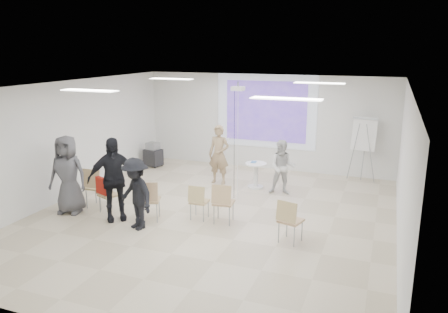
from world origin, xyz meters
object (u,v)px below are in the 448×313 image
(pedestal_table, at_px, (256,174))
(audience_left, at_px, (113,173))
(chair_far_left, at_px, (95,185))
(laptop, at_px, (150,198))
(chair_right_far, at_px, (289,218))
(flipchart_easel, at_px, (364,135))
(chair_center, at_px, (198,199))
(player_right, at_px, (283,164))
(chair_left_mid, at_px, (106,193))
(audience_mid, at_px, (136,189))
(chair_left_inner, at_px, (149,198))
(av_cart, at_px, (153,155))
(chair_right_inner, at_px, (223,200))
(audience_outer, at_px, (68,170))
(player_left, at_px, (219,151))

(pedestal_table, height_order, audience_left, audience_left)
(chair_far_left, distance_m, laptop, 1.63)
(chair_right_far, height_order, flipchart_easel, flipchart_easel)
(chair_center, bearing_deg, chair_far_left, -177.95)
(player_right, relative_size, chair_left_mid, 1.90)
(chair_center, xyz_separation_m, audience_left, (-1.78, -0.64, 0.60))
(chair_right_far, xyz_separation_m, audience_mid, (-3.22, -0.44, 0.35))
(chair_far_left, height_order, chair_left_inner, chair_far_left)
(chair_center, bearing_deg, av_cart, 129.45)
(chair_right_inner, bearing_deg, chair_right_far, -22.67)
(chair_left_inner, relative_size, av_cart, 1.19)
(chair_right_far, bearing_deg, laptop, -167.17)
(chair_left_mid, bearing_deg, pedestal_table, 69.23)
(player_right, distance_m, chair_center, 2.82)
(chair_center, relative_size, laptop, 2.39)
(audience_outer, bearing_deg, chair_center, 0.82)
(player_left, bearing_deg, pedestal_table, -0.26)
(pedestal_table, relative_size, chair_left_mid, 0.86)
(audience_mid, bearing_deg, chair_left_mid, -178.96)
(audience_left, bearing_deg, player_left, 29.09)
(player_right, height_order, audience_outer, audience_outer)
(player_right, relative_size, laptop, 4.69)
(chair_left_mid, bearing_deg, chair_left_inner, 17.36)
(chair_left_inner, bearing_deg, chair_center, 4.02)
(pedestal_table, height_order, flipchart_easel, flipchart_easel)
(player_left, distance_m, chair_right_inner, 3.01)
(player_right, distance_m, laptop, 3.69)
(laptop, distance_m, audience_mid, 0.67)
(player_left, relative_size, chair_right_far, 2.11)
(chair_far_left, bearing_deg, player_left, 52.19)
(player_right, bearing_deg, chair_center, -128.37)
(chair_right_inner, bearing_deg, player_right, 66.89)
(pedestal_table, relative_size, chair_far_left, 0.73)
(pedestal_table, distance_m, audience_outer, 4.93)
(audience_mid, xyz_separation_m, flipchart_easel, (4.26, 5.33, 0.49))
(chair_left_inner, relative_size, audience_outer, 0.45)
(player_right, bearing_deg, audience_outer, -154.48)
(player_left, distance_m, chair_center, 2.83)
(audience_outer, bearing_deg, pedestal_table, 31.98)
(player_left, height_order, player_right, player_left)
(player_left, height_order, flipchart_easel, player_left)
(chair_far_left, height_order, laptop, chair_far_left)
(chair_far_left, height_order, audience_mid, audience_mid)
(pedestal_table, distance_m, chair_far_left, 4.30)
(pedestal_table, height_order, chair_center, chair_center)
(player_left, bearing_deg, audience_left, -107.94)
(audience_mid, bearing_deg, chair_center, 66.77)
(chair_far_left, bearing_deg, chair_left_inner, -11.78)
(pedestal_table, bearing_deg, chair_right_inner, -88.69)
(chair_center, relative_size, audience_outer, 0.40)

